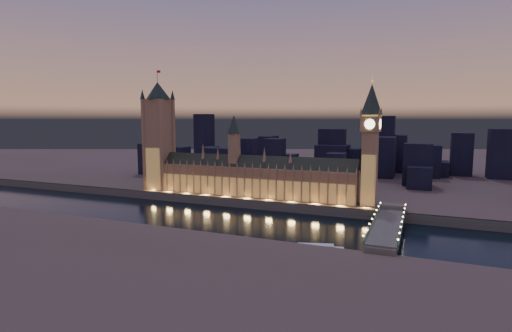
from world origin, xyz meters
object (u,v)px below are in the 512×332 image
at_px(river_boat, 316,249).
at_px(elizabeth_tower, 371,134).
at_px(victoria_tower, 159,131).
at_px(westminster_bridge, 388,228).
at_px(palace_of_westminster, 252,177).

bearing_deg(river_boat, elizabeth_tower, 81.54).
bearing_deg(victoria_tower, river_boat, -30.05).
bearing_deg(westminster_bridge, river_boat, -127.38).
height_order(elizabeth_tower, westminster_bridge, elizabeth_tower).
bearing_deg(westminster_bridge, victoria_tower, 164.74).
distance_m(palace_of_westminster, westminster_bridge, 148.38).
bearing_deg(elizabeth_tower, river_boat, -98.46).
xyz_separation_m(palace_of_westminster, elizabeth_tower, (110.21, 0.17, 43.00)).
xyz_separation_m(palace_of_westminster, river_boat, (92.94, -115.96, -24.81)).
relative_size(victoria_tower, westminster_bridge, 1.10).
relative_size(palace_of_westminster, victoria_tower, 1.62).
bearing_deg(river_boat, westminster_bridge, 52.62).
relative_size(palace_of_westminster, westminster_bridge, 1.79).
bearing_deg(palace_of_westminster, elizabeth_tower, 0.09).
bearing_deg(elizabeth_tower, victoria_tower, 180.00).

